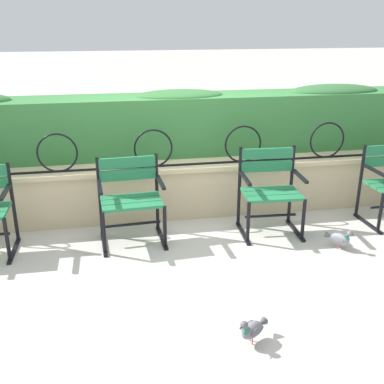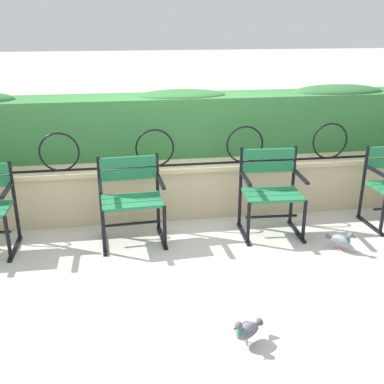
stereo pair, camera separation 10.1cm
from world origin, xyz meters
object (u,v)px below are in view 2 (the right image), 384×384
at_px(park_chair_centre_right, 271,189).
at_px(pigeon_near_chairs, 340,240).
at_px(park_chair_centre_left, 131,196).
at_px(pigeon_far_side, 247,330).

xyz_separation_m(park_chair_centre_right, pigeon_near_chairs, (0.55, -0.53, -0.36)).
bearing_deg(pigeon_near_chairs, park_chair_centre_right, 135.80).
bearing_deg(park_chair_centre_left, park_chair_centre_right, -1.71).
bearing_deg(park_chair_centre_left, pigeon_near_chairs, -16.22).
relative_size(park_chair_centre_right, pigeon_far_side, 3.47).
height_order(park_chair_centre_left, park_chair_centre_right, park_chair_centre_right).
distance_m(park_chair_centre_right, pigeon_near_chairs, 0.85).
bearing_deg(pigeon_far_side, pigeon_near_chairs, 43.48).
bearing_deg(park_chair_centre_right, park_chair_centre_left, 178.29).
relative_size(park_chair_centre_left, park_chair_centre_right, 0.96).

